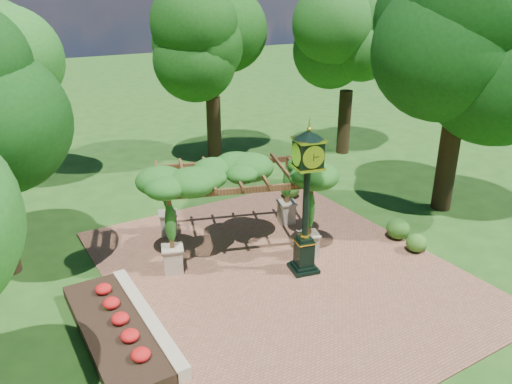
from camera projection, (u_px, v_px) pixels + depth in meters
ground at (298, 285)px, 15.17m from camera, size 120.00×120.00×0.00m
brick_plaza at (280, 270)px, 15.96m from camera, size 10.00×12.00×0.04m
border_wall at (147, 319)px, 13.30m from camera, size 0.35×5.00×0.40m
flower_bed at (114, 331)px, 12.87m from camera, size 1.50×5.00×0.36m
pedestal_clock at (307, 190)px, 14.89m from camera, size 1.10×1.10×4.69m
pergola at (234, 174)px, 16.55m from camera, size 5.94×4.70×3.26m
sundial at (183, 179)px, 22.38m from camera, size 0.74×0.74×1.02m
shrub_front at (417, 243)px, 16.96m from camera, size 0.93×0.93×0.63m
shrub_mid at (398, 229)px, 17.85m from camera, size 0.88×0.88×0.75m
shrub_back at (290, 189)px, 21.38m from camera, size 0.82×0.82×0.73m
tree_north at (211, 43)px, 24.27m from camera, size 4.81×4.81×8.62m
tree_east_far at (350, 39)px, 25.30m from camera, size 4.32×4.32×8.82m
tree_east_near at (464, 48)px, 18.16m from camera, size 5.46×5.46×9.28m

